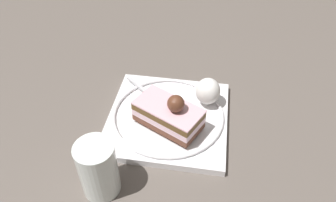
{
  "coord_description": "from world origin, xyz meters",
  "views": [
    {
      "loc": [
        0.09,
        -0.43,
        0.44
      ],
      "look_at": [
        0.03,
        -0.01,
        0.05
      ],
      "focal_mm": 34.76,
      "sensor_mm": 36.0,
      "label": 1
    }
  ],
  "objects": [
    {
      "name": "ground_plane",
      "position": [
        0.0,
        0.0,
        0.0
      ],
      "size": [
        2.4,
        2.4,
        0.0
      ],
      "primitive_type": "plane",
      "color": "#5D534C"
    },
    {
      "name": "dessert_plate",
      "position": [
        0.03,
        -0.01,
        0.01
      ],
      "size": [
        0.22,
        0.22,
        0.02
      ],
      "color": "white",
      "rests_on": "ground_plane"
    },
    {
      "name": "cake_slice",
      "position": [
        0.03,
        -0.04,
        0.04
      ],
      "size": [
        0.13,
        0.11,
        0.07
      ],
      "color": "brown",
      "rests_on": "dessert_plate"
    },
    {
      "name": "whipped_cream_dollop",
      "position": [
        0.1,
        0.03,
        0.05
      ],
      "size": [
        0.05,
        0.05,
        0.05
      ],
      "primitive_type": "ellipsoid",
      "color": "white",
      "rests_on": "dessert_plate"
    },
    {
      "name": "fork",
      "position": [
        -0.02,
        0.04,
        0.02
      ],
      "size": [
        0.09,
        0.08,
        0.0
      ],
      "color": "silver",
      "rests_on": "dessert_plate"
    },
    {
      "name": "drink_glass_far",
      "position": [
        -0.05,
        -0.17,
        0.04
      ],
      "size": [
        0.06,
        0.06,
        0.1
      ],
      "color": "white",
      "rests_on": "ground_plane"
    }
  ]
}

